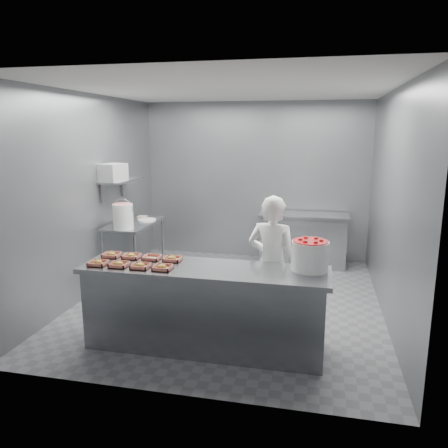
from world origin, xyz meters
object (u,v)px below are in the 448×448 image
Objects in this scene: tray_3 at (162,267)px; worker at (272,264)px; tray_2 at (141,266)px; glaze_bucket at (123,216)px; tray_1 at (119,264)px; tray_6 at (152,258)px; appliance at (113,173)px; tray_4 at (112,255)px; strawberry_tub at (310,254)px; tray_7 at (172,259)px; service_counter at (204,308)px; tray_5 at (132,256)px; prep_table at (134,242)px; tray_0 at (98,263)px; back_counter at (303,239)px.

worker is (1.04, 0.76, -0.13)m from tray_3.
tray_2 is 1.50m from worker.
tray_1 is at bearing -66.36° from glaze_bucket.
tray_6 is 2.08m from appliance.
tray_3 is 1.00× the size of tray_4.
strawberry_tub is at bearing 10.17° from tray_2.
tray_6 is 0.24m from tray_7.
service_counter is 7.52× the size of appliance.
tray_6 reaches higher than service_counter.
tray_1 is at bearing -171.06° from strawberry_tub.
tray_7 is 2.22m from appliance.
tray_3 is 0.31m from tray_7.
worker is at bearing 16.19° from tray_5.
strawberry_tub is at bearing -0.20° from tray_4.
tray_3 is 0.57m from tray_5.
strawberry_tub is (1.71, 0.31, 0.14)m from tray_2.
tray_7 is at bearing -32.99° from appliance.
tray_1 is 1.83m from glaze_bucket.
service_counter is 0.95m from worker.
tray_7 is 1.14m from worker.
tray_5 reaches higher than tray_6.
tray_1 is (-0.88, -0.16, 0.47)m from service_counter.
tray_0 is (0.53, -2.11, 0.33)m from prep_table.
worker is (1.52, 0.44, -0.13)m from tray_5.
tray_3 is (-1.30, -3.41, 0.47)m from back_counter.
tray_2 and tray_5 have the same top height.
prep_table is 2.71× the size of glaze_bucket.
back_counter is 3.38× the size of glaze_bucket.
appliance is at bearing 133.03° from tray_7.
tray_4 is at bearing 171.99° from service_counter.
strawberry_tub is at bearing 145.57° from worker.
tray_4 reaches higher than tray_6.
appliance is at bearing 127.88° from tray_6.
tray_4 is at bearing 146.74° from tray_2.
tray_7 is at bearing 0.00° from tray_4.
tray_5 is 0.54× the size of appliance.
worker is 0.68m from strawberry_tub.
tray_2 reaches higher than tray_6.
tray_1 is at bearing 0.00° from tray_0.
tray_6 is 0.12× the size of worker.
glaze_bucket is (-2.25, 0.91, 0.30)m from worker.
back_counter is 3.38m from appliance.
tray_6 is at bearing -116.41° from back_counter.
worker reaches higher than tray_3.
tray_7 is (-1.30, -3.09, 0.47)m from back_counter.
service_counter is 0.81m from tray_2.
tray_0 is 0.12× the size of worker.
tray_4 is 1.45m from glaze_bucket.
glaze_bucket reaches higher than tray_7.
tray_0 and tray_2 have the same top height.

